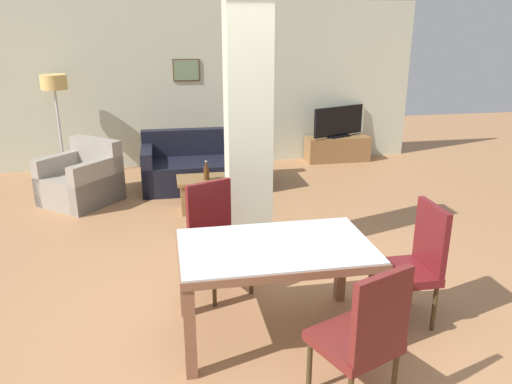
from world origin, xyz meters
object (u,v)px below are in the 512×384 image
at_px(armchair, 82,181).
at_px(floor_lamp, 55,91).
at_px(coffee_table, 202,194).
at_px(tv_stand, 337,149).
at_px(dining_chair_far_left, 216,234).
at_px(bottle, 206,172).
at_px(dining_table, 275,265).
at_px(dining_chair_head_right, 414,260).
at_px(tv_screen, 339,122).
at_px(sofa, 205,168).
at_px(dining_chair_near_right, 364,334).

distance_m(armchair, floor_lamp, 1.75).
bearing_deg(coffee_table, tv_stand, 38.89).
height_order(dining_chair_far_left, bottle, dining_chair_far_left).
bearing_deg(dining_table, dining_chair_head_right, 0.00).
bearing_deg(tv_screen, bottle, 18.26).
height_order(dining_chair_head_right, sofa, dining_chair_head_right).
relative_size(dining_chair_near_right, sofa, 0.54).
bearing_deg(sofa, dining_table, 92.86).
relative_size(tv_screen, floor_lamp, 0.63).
distance_m(sofa, tv_screen, 2.68).
distance_m(bottle, tv_stand, 3.32).
bearing_deg(sofa, tv_screen, -156.83).
height_order(dining_table, coffee_table, dining_table).
bearing_deg(dining_chair_far_left, dining_chair_head_right, 127.65).
bearing_deg(dining_table, dining_chair_near_right, -67.66).
relative_size(armchair, tv_stand, 1.06).
height_order(sofa, coffee_table, sofa).
height_order(bottle, tv_stand, bottle).
bearing_deg(dining_table, coffee_table, 96.47).
height_order(sofa, floor_lamp, floor_lamp).
bearing_deg(dining_chair_far_left, sofa, -117.13).
xyz_separation_m(dining_chair_near_right, coffee_table, (-0.68, 3.73, -0.31)).
bearing_deg(tv_stand, coffee_table, -141.11).
height_order(dining_chair_near_right, armchair, dining_chair_near_right).
bearing_deg(sofa, dining_chair_far_left, 86.92).
xyz_separation_m(dining_chair_far_left, dining_chair_head_right, (1.50, -0.81, 0.00)).
height_order(dining_table, tv_screen, tv_screen).
bearing_deg(dining_table, sofa, 92.86).
relative_size(armchair, tv_screen, 1.18).
bearing_deg(dining_chair_near_right, dining_table, 90.00).
distance_m(sofa, tv_stand, 2.65).
bearing_deg(coffee_table, bottle, -54.62).
relative_size(dining_chair_head_right, floor_lamp, 0.62).
relative_size(armchair, floor_lamp, 0.74).
distance_m(dining_chair_far_left, sofa, 3.09).
distance_m(dining_table, floor_lamp, 5.40).
xyz_separation_m(dining_chair_head_right, armchair, (-3.04, 3.48, -0.24)).
relative_size(coffee_table, floor_lamp, 0.40).
bearing_deg(tv_stand, tv_screen, 0.00).
bearing_deg(coffee_table, dining_chair_far_left, -90.99).
bearing_deg(tv_stand, sofa, -156.83).
height_order(dining_table, sofa, sofa).
xyz_separation_m(dining_table, floor_lamp, (-2.37, 4.79, 0.76)).
xyz_separation_m(sofa, bottle, (-0.08, -1.10, 0.25)).
relative_size(sofa, bottle, 7.42).
height_order(dining_chair_far_left, sofa, dining_chair_far_left).
xyz_separation_m(dining_chair_far_left, sofa, (0.17, 3.08, -0.25)).
relative_size(dining_chair_far_left, coffee_table, 1.55).
relative_size(dining_chair_near_right, floor_lamp, 0.62).
height_order(dining_chair_head_right, tv_stand, dining_chair_head_right).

